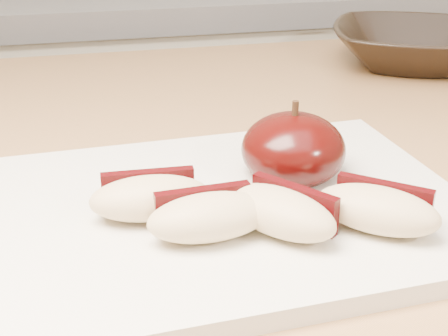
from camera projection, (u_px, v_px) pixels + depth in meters
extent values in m
cube|color=silver|center=(124.00, 213.00, 1.35)|extent=(2.40, 0.60, 0.90)
cube|color=#A87149|center=(162.00, 162.00, 0.55)|extent=(1.64, 0.64, 0.04)
cube|color=beige|center=(224.00, 211.00, 0.41)|extent=(0.33, 0.25, 0.01)
ellipsoid|color=black|center=(293.00, 150.00, 0.44)|extent=(0.08, 0.08, 0.05)
cylinder|color=black|center=(295.00, 109.00, 0.43)|extent=(0.00, 0.00, 0.01)
ellipsoid|color=tan|center=(150.00, 198.00, 0.39)|extent=(0.08, 0.04, 0.03)
cube|color=black|center=(148.00, 188.00, 0.40)|extent=(0.06, 0.01, 0.03)
ellipsoid|color=tan|center=(210.00, 217.00, 0.37)|extent=(0.08, 0.04, 0.03)
cube|color=black|center=(203.00, 206.00, 0.38)|extent=(0.06, 0.01, 0.03)
ellipsoid|color=tan|center=(279.00, 212.00, 0.37)|extent=(0.07, 0.08, 0.03)
cube|color=black|center=(294.00, 204.00, 0.38)|extent=(0.04, 0.05, 0.03)
ellipsoid|color=tan|center=(377.00, 210.00, 0.37)|extent=(0.08, 0.08, 0.03)
cube|color=black|center=(384.00, 200.00, 0.39)|extent=(0.05, 0.04, 0.03)
imported|color=black|center=(414.00, 46.00, 0.75)|extent=(0.26, 0.26, 0.05)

